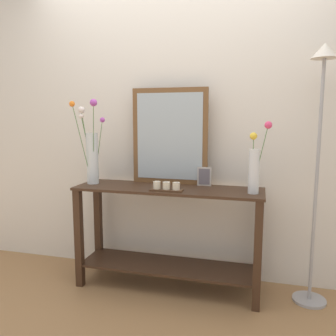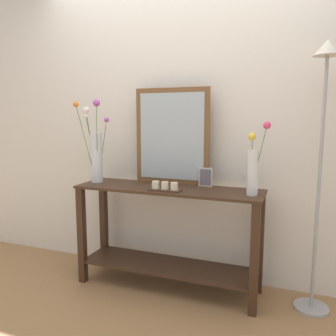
{
  "view_description": "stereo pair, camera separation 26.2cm",
  "coord_description": "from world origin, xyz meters",
  "px_view_note": "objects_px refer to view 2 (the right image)",
  "views": [
    {
      "loc": [
        0.68,
        -2.51,
        1.34
      ],
      "look_at": [
        0.0,
        0.0,
        0.97
      ],
      "focal_mm": 36.62,
      "sensor_mm": 36.0,
      "label": 1
    },
    {
      "loc": [
        0.93,
        -2.42,
        1.34
      ],
      "look_at": [
        0.0,
        0.0,
        0.97
      ],
      "focal_mm": 36.62,
      "sensor_mm": 36.0,
      "label": 2
    }
  ],
  "objects_px": {
    "tall_vase_left": "(96,152)",
    "picture_frame_small": "(205,177)",
    "candle_tray": "(165,187)",
    "floor_lamp": "(322,134)",
    "mirror_leaning": "(172,136)",
    "vase_right": "(253,168)",
    "console_table": "(168,228)"
  },
  "relations": [
    {
      "from": "vase_right",
      "to": "picture_frame_small",
      "type": "bearing_deg",
      "value": 154.45
    },
    {
      "from": "console_table",
      "to": "floor_lamp",
      "type": "xyz_separation_m",
      "value": [
        1.07,
        0.06,
        0.76
      ]
    },
    {
      "from": "console_table",
      "to": "vase_right",
      "type": "bearing_deg",
      "value": -3.34
    },
    {
      "from": "console_table",
      "to": "tall_vase_left",
      "type": "relative_size",
      "value": 2.14
    },
    {
      "from": "mirror_leaning",
      "to": "vase_right",
      "type": "height_order",
      "value": "mirror_leaning"
    },
    {
      "from": "vase_right",
      "to": "candle_tray",
      "type": "height_order",
      "value": "vase_right"
    },
    {
      "from": "console_table",
      "to": "mirror_leaning",
      "type": "xyz_separation_m",
      "value": [
        -0.03,
        0.18,
        0.71
      ]
    },
    {
      "from": "candle_tray",
      "to": "floor_lamp",
      "type": "distance_m",
      "value": 1.14
    },
    {
      "from": "console_table",
      "to": "floor_lamp",
      "type": "bearing_deg",
      "value": 2.99
    },
    {
      "from": "console_table",
      "to": "candle_tray",
      "type": "bearing_deg",
      "value": -80.53
    },
    {
      "from": "console_table",
      "to": "picture_frame_small",
      "type": "bearing_deg",
      "value": 29.7
    },
    {
      "from": "mirror_leaning",
      "to": "vase_right",
      "type": "xyz_separation_m",
      "value": [
        0.68,
        -0.21,
        -0.19
      ]
    },
    {
      "from": "tall_vase_left",
      "to": "picture_frame_small",
      "type": "bearing_deg",
      "value": 9.25
    },
    {
      "from": "candle_tray",
      "to": "tall_vase_left",
      "type": "bearing_deg",
      "value": 170.15
    },
    {
      "from": "tall_vase_left",
      "to": "floor_lamp",
      "type": "bearing_deg",
      "value": 1.84
    },
    {
      "from": "tall_vase_left",
      "to": "vase_right",
      "type": "height_order",
      "value": "tall_vase_left"
    },
    {
      "from": "mirror_leaning",
      "to": "vase_right",
      "type": "relative_size",
      "value": 1.51
    },
    {
      "from": "vase_right",
      "to": "tall_vase_left",
      "type": "bearing_deg",
      "value": 178.29
    },
    {
      "from": "console_table",
      "to": "candle_tray",
      "type": "relative_size",
      "value": 5.96
    },
    {
      "from": "vase_right",
      "to": "candle_tray",
      "type": "distance_m",
      "value": 0.65
    },
    {
      "from": "picture_frame_small",
      "to": "floor_lamp",
      "type": "xyz_separation_m",
      "value": [
        0.81,
        -0.09,
        0.36
      ]
    },
    {
      "from": "mirror_leaning",
      "to": "floor_lamp",
      "type": "xyz_separation_m",
      "value": [
        1.1,
        -0.12,
        0.04
      ]
    },
    {
      "from": "mirror_leaning",
      "to": "vase_right",
      "type": "distance_m",
      "value": 0.74
    },
    {
      "from": "mirror_leaning",
      "to": "picture_frame_small",
      "type": "height_order",
      "value": "mirror_leaning"
    },
    {
      "from": "tall_vase_left",
      "to": "candle_tray",
      "type": "bearing_deg",
      "value": -9.85
    },
    {
      "from": "floor_lamp",
      "to": "candle_tray",
      "type": "bearing_deg",
      "value": -170.81
    },
    {
      "from": "mirror_leaning",
      "to": "floor_lamp",
      "type": "distance_m",
      "value": 1.11
    },
    {
      "from": "tall_vase_left",
      "to": "vase_right",
      "type": "bearing_deg",
      "value": -1.71
    },
    {
      "from": "console_table",
      "to": "floor_lamp",
      "type": "height_order",
      "value": "floor_lamp"
    },
    {
      "from": "console_table",
      "to": "mirror_leaning",
      "type": "distance_m",
      "value": 0.73
    },
    {
      "from": "candle_tray",
      "to": "mirror_leaning",
      "type": "bearing_deg",
      "value": 100.31
    },
    {
      "from": "tall_vase_left",
      "to": "picture_frame_small",
      "type": "relative_size",
      "value": 4.55
    }
  ]
}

